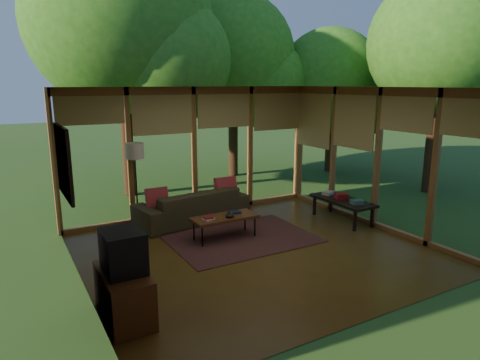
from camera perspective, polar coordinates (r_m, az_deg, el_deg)
floor at (r=7.31m, az=2.12°, el=-9.45°), size 5.50×5.50×0.00m
ceiling at (r=6.77m, az=2.31°, el=12.22°), size 5.50×5.50×0.00m
wall_left at (r=5.98m, az=-20.83°, el=-1.78°), size 0.04×5.00×2.70m
wall_front at (r=5.03m, az=17.41°, el=-4.17°), size 5.50×0.04×2.70m
window_wall_back at (r=9.10m, az=-6.13°, el=3.76°), size 5.50×0.12×2.70m
window_wall_right at (r=8.66m, az=17.88°, el=2.76°), size 0.12×5.00×2.70m
exterior_lawn at (r=18.18m, az=10.37°, el=3.81°), size 40.00×40.00×0.00m
tree_nw at (r=11.03m, az=-15.75°, el=19.80°), size 4.36×4.36×6.39m
tree_ne at (r=12.98m, az=-1.14°, el=16.02°), size 3.71×3.71×5.36m
tree_se at (r=11.85m, az=24.96°, el=16.16°), size 3.38×3.38×5.40m
tree_far at (r=13.76m, az=11.85°, el=12.71°), size 3.23×3.23×4.43m
rug at (r=7.86m, az=0.21°, el=-7.78°), size 2.55×1.81×0.01m
sofa at (r=8.76m, az=-6.39°, el=-3.41°), size 2.39×1.19×0.67m
pillow_left at (r=8.39m, az=-11.01°, el=-2.49°), size 0.42×0.22×0.44m
pillow_right at (r=8.95m, az=-1.90°, el=-1.14°), size 0.46×0.25×0.48m
ct_book_lower at (r=7.53m, az=-4.25°, el=-5.23°), size 0.24×0.21×0.03m
ct_book_upper at (r=7.53m, az=-4.25°, el=-5.03°), size 0.17×0.13×0.03m
ct_book_side at (r=7.90m, az=-0.72°, el=-4.33°), size 0.21×0.16×0.03m
ct_bowl at (r=7.66m, az=-1.38°, el=-4.74°), size 0.16×0.16×0.07m
media_cabinet at (r=5.46m, az=-15.19°, el=-14.56°), size 0.50×1.00×0.60m
television at (r=5.24m, az=-15.33°, el=-9.16°), size 0.45×0.55×0.50m
console_book_a at (r=8.68m, az=15.35°, el=-2.84°), size 0.26×0.22×0.08m
console_book_b at (r=8.98m, az=13.34°, el=-2.11°), size 0.28×0.24×0.11m
console_book_c at (r=9.27m, az=11.66°, el=-1.70°), size 0.28×0.24×0.07m
floor_lamp at (r=8.46m, az=-13.87°, el=3.17°), size 0.36×0.36×1.65m
coffee_table at (r=7.74m, az=-2.05°, el=-5.09°), size 1.20×0.50×0.43m
side_console at (r=8.97m, az=13.52°, el=-2.80°), size 0.60×1.40×0.46m
wall_painting at (r=7.30m, az=-22.43°, el=2.22°), size 0.06×1.35×1.15m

